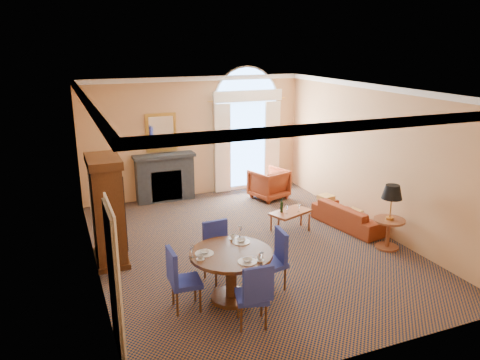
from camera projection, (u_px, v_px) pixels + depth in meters
name	position (u px, v px, depth m)	size (l,w,h in m)	color
ground	(249.00, 247.00, 9.65)	(7.50, 7.50, 0.00)	#0F1B31
room_envelope	(236.00, 121.00, 9.51)	(6.04, 7.52, 3.45)	tan
armoire	(107.00, 212.00, 8.76)	(0.59, 1.05, 2.06)	#40210E
dining_table	(231.00, 265.00, 7.51)	(1.34, 1.34, 1.04)	#40210E
dining_chair_north	(217.00, 246.00, 8.26)	(0.56, 0.56, 1.04)	navy
dining_chair_south	(255.00, 292.00, 6.76)	(0.56, 0.56, 1.04)	navy
dining_chair_east	(276.00, 256.00, 7.89)	(0.54, 0.54, 1.04)	navy
dining_chair_west	(179.00, 276.00, 7.22)	(0.50, 0.49, 1.04)	navy
sofa	(350.00, 216.00, 10.63)	(1.82, 0.71, 0.53)	#8F371A
armchair	(269.00, 184.00, 12.53)	(0.85, 0.88, 0.80)	#8F371A
coffee_table	(290.00, 213.00, 10.34)	(1.02, 0.78, 0.77)	brown
side_table	(391.00, 209.00, 9.35)	(0.63, 0.63, 1.32)	brown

